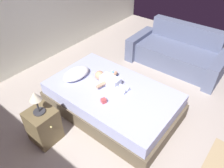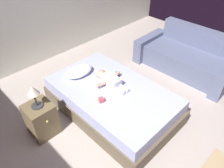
# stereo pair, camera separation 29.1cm
# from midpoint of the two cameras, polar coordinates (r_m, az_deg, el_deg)

# --- Properties ---
(ground_plane) EXTENTS (8.00, 8.00, 0.00)m
(ground_plane) POSITION_cam_midpoint_polar(r_m,az_deg,el_deg) (3.25, 10.24, -15.45)
(ground_plane) COLOR #AEA298
(wall_behind_bed) EXTENTS (8.00, 0.12, 2.54)m
(wall_behind_bed) POSITION_cam_midpoint_polar(r_m,az_deg,el_deg) (4.49, -21.47, 18.94)
(wall_behind_bed) COLOR silver
(wall_behind_bed) RESTS_ON ground_plane
(bed) EXTENTS (1.27, 2.08, 0.46)m
(bed) POSITION_cam_midpoint_polar(r_m,az_deg,el_deg) (3.48, 2.40, -4.38)
(bed) COLOR brown
(bed) RESTS_ON ground_plane
(pillow) EXTENTS (0.49, 0.30, 0.13)m
(pillow) POSITION_cam_midpoint_polar(r_m,az_deg,el_deg) (3.61, -6.47, 3.32)
(pillow) COLOR white
(pillow) RESTS_ON bed
(baby) EXTENTS (0.50, 0.63, 0.16)m
(baby) POSITION_cam_midpoint_polar(r_m,az_deg,el_deg) (3.39, 1.76, 1.03)
(baby) COLOR white
(baby) RESTS_ON bed
(toothbrush) EXTENTS (0.07, 0.16, 0.02)m
(toothbrush) POSITION_cam_midpoint_polar(r_m,az_deg,el_deg) (3.65, 3.61, 2.78)
(toothbrush) COLOR #2C89E1
(toothbrush) RESTS_ON bed
(couch) EXTENTS (1.03, 1.94, 0.81)m
(couch) POSITION_cam_midpoint_polar(r_m,az_deg,el_deg) (4.76, 20.97, 6.67)
(couch) COLOR slate
(couch) RESTS_ON ground_plane
(nightstand) EXTENTS (0.37, 0.40, 0.54)m
(nightstand) POSITION_cam_midpoint_polar(r_m,az_deg,el_deg) (3.24, -15.82, -9.19)
(nightstand) COLOR brown
(nightstand) RESTS_ON ground_plane
(lamp) EXTENTS (0.16, 0.16, 0.35)m
(lamp) POSITION_cam_midpoint_polar(r_m,az_deg,el_deg) (2.90, -17.55, -2.34)
(lamp) COLOR #333338
(lamp) RESTS_ON nightstand
(toy_block) EXTENTS (0.09, 0.09, 0.07)m
(toy_block) POSITION_cam_midpoint_polar(r_m,az_deg,el_deg) (3.09, -0.17, -4.37)
(toy_block) COLOR #CE4A4C
(toy_block) RESTS_ON bed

